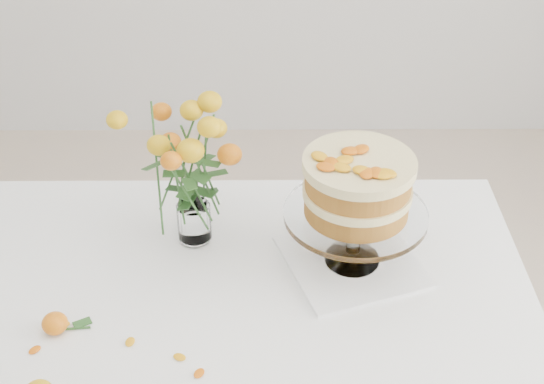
% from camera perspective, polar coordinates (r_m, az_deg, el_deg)
% --- Properties ---
extents(table, '(1.43, 0.93, 0.76)m').
position_cam_1_polar(table, '(1.64, -5.59, -10.64)').
color(table, tan).
rests_on(table, ground).
extents(napkin, '(0.35, 0.35, 0.01)m').
position_cam_1_polar(napkin, '(1.68, 6.02, -5.21)').
color(napkin, white).
rests_on(napkin, table).
extents(cake_stand, '(0.30, 0.30, 0.27)m').
position_cam_1_polar(cake_stand, '(1.56, 6.44, 0.02)').
color(cake_stand, white).
rests_on(cake_stand, napkin).
extents(rose_vase, '(0.30, 0.30, 0.38)m').
position_cam_1_polar(rose_vase, '(1.62, -6.24, 2.66)').
color(rose_vase, white).
rests_on(rose_vase, table).
extents(loose_rose_far, '(0.09, 0.05, 0.04)m').
position_cam_1_polar(loose_rose_far, '(1.57, -16.02, -9.49)').
color(loose_rose_far, '#D2530A').
rests_on(loose_rose_far, table).
extents(stray_petal_a, '(0.03, 0.02, 0.00)m').
position_cam_1_polar(stray_petal_a, '(1.52, -10.64, -11.04)').
color(stray_petal_a, orange).
rests_on(stray_petal_a, table).
extents(stray_petal_b, '(0.03, 0.02, 0.00)m').
position_cam_1_polar(stray_petal_b, '(1.48, -6.98, -12.25)').
color(stray_petal_b, orange).
rests_on(stray_petal_b, table).
extents(stray_petal_c, '(0.03, 0.02, 0.00)m').
position_cam_1_polar(stray_petal_c, '(1.45, -5.51, -13.44)').
color(stray_petal_c, orange).
rests_on(stray_petal_c, table).
extents(stray_petal_d, '(0.03, 0.02, 0.00)m').
position_cam_1_polar(stray_petal_d, '(1.59, -15.42, -9.55)').
color(stray_petal_d, orange).
rests_on(stray_petal_d, table).
extents(stray_petal_e, '(0.03, 0.02, 0.00)m').
position_cam_1_polar(stray_petal_e, '(1.55, -17.43, -11.29)').
color(stray_petal_e, orange).
rests_on(stray_petal_e, table).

